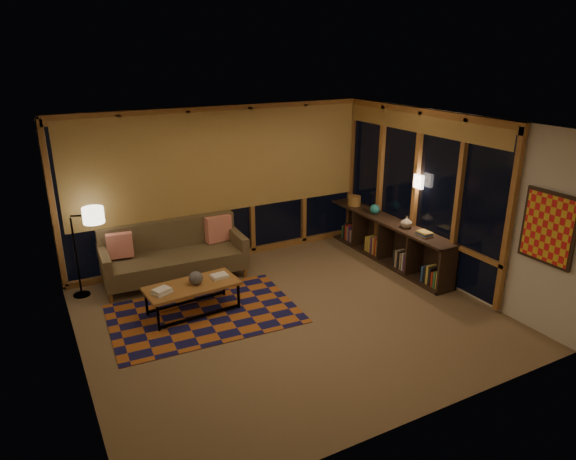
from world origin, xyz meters
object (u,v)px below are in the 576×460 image
floor_lamp (76,253)px  bookshelf (386,240)px  coffee_table (193,298)px  sofa (174,254)px

floor_lamp → bookshelf: floor_lamp is taller
coffee_table → floor_lamp: bearing=131.3°
floor_lamp → coffee_table: bearing=-23.8°
sofa → coffee_table: size_ratio=1.72×
coffee_table → floor_lamp: (-1.35, 1.33, 0.49)m
sofa → bookshelf: bearing=-12.2°
coffee_table → floor_lamp: 1.96m
coffee_table → sofa: bearing=81.3°
bookshelf → coffee_table: bearing=-176.2°
bookshelf → sofa: bearing=165.1°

